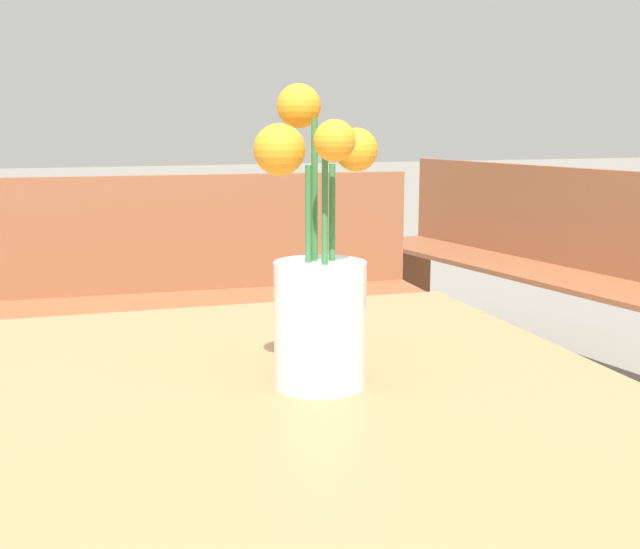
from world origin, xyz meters
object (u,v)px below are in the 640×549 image
flower_vase (318,297)px  bench_middle (533,258)px  table_front (270,478)px  bench_near (149,290)px

flower_vase → bench_middle: 2.58m
table_front → bench_near: (0.14, 1.85, -0.15)m
bench_near → bench_middle: same height
flower_vase → bench_middle: flower_vase is taller
table_front → bench_near: bearing=85.7°
bench_near → bench_middle: (1.60, 0.11, 0.00)m
table_front → bench_near: bench_near is taller
table_front → bench_middle: (1.74, 1.96, -0.15)m
flower_vase → bench_near: flower_vase is taller
bench_near → bench_middle: size_ratio=0.99×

